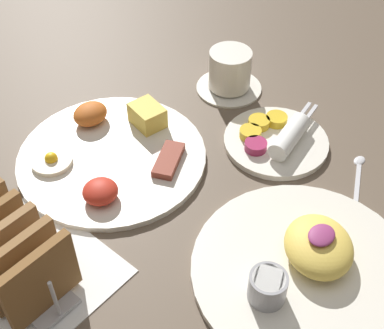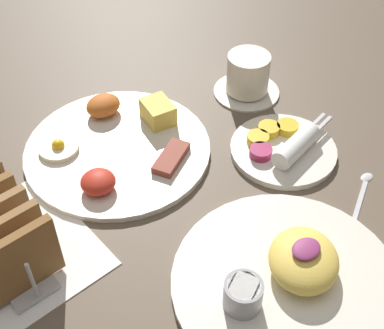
{
  "view_description": "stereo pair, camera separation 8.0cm",
  "coord_description": "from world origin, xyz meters",
  "views": [
    {
      "loc": [
        -0.36,
        -0.34,
        0.59
      ],
      "look_at": [
        0.07,
        0.03,
        0.03
      ],
      "focal_mm": 50.0,
      "sensor_mm": 36.0,
      "label": 1
    },
    {
      "loc": [
        -0.31,
        -0.4,
        0.59
      ],
      "look_at": [
        0.07,
        0.03,
        0.03
      ],
      "focal_mm": 50.0,
      "sensor_mm": 36.0,
      "label": 2
    }
  ],
  "objects": [
    {
      "name": "ground_plane",
      "position": [
        0.0,
        0.0,
        0.0
      ],
      "size": [
        3.0,
        3.0,
        0.0
      ],
      "primitive_type": "plane",
      "color": "brown"
    },
    {
      "name": "napkin_flat",
      "position": [
        -0.22,
        0.09,
        0.0
      ],
      "size": [
        0.22,
        0.22,
        0.0
      ],
      "color": "white",
      "rests_on": "ground_plane"
    },
    {
      "name": "plate_breakfast",
      "position": [
        0.02,
        0.16,
        0.01
      ],
      "size": [
        0.3,
        0.3,
        0.05
      ],
      "color": "silver",
      "rests_on": "ground_plane"
    },
    {
      "name": "plate_condiments",
      "position": [
        0.22,
        -0.02,
        0.01
      ],
      "size": [
        0.19,
        0.17,
        0.04
      ],
      "color": "silver",
      "rests_on": "ground_plane"
    },
    {
      "name": "plate_foreground",
      "position": [
        0.04,
        -0.19,
        0.01
      ],
      "size": [
        0.3,
        0.3,
        0.06
      ],
      "color": "silver",
      "rests_on": "ground_plane"
    },
    {
      "name": "coffee_cup",
      "position": [
        0.29,
        0.13,
        0.04
      ],
      "size": [
        0.12,
        0.12,
        0.08
      ],
      "color": "silver",
      "rests_on": "ground_plane"
    },
    {
      "name": "teaspoon",
      "position": [
        0.24,
        -0.16,
        0.0
      ],
      "size": [
        0.12,
        0.06,
        0.01
      ],
      "color": "silver",
      "rests_on": "ground_plane"
    }
  ]
}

